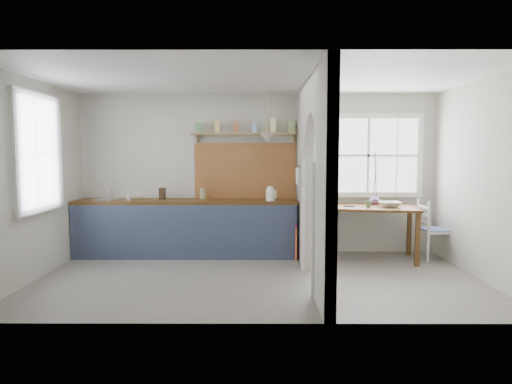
{
  "coord_description": "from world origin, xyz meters",
  "views": [
    {
      "loc": [
        -0.01,
        -5.89,
        1.67
      ],
      "look_at": [
        -0.03,
        0.29,
        1.12
      ],
      "focal_mm": 32.0,
      "sensor_mm": 36.0,
      "label": 1
    }
  ],
  "objects_px": {
    "chair_left": "(312,230)",
    "vase": "(375,199)",
    "kettle": "(270,194)",
    "chair_right": "(435,229)",
    "dining_table": "(373,233)"
  },
  "relations": [
    {
      "from": "dining_table",
      "to": "kettle",
      "type": "distance_m",
      "value": 1.7
    },
    {
      "from": "chair_left",
      "to": "vase",
      "type": "relative_size",
      "value": 5.31
    },
    {
      "from": "dining_table",
      "to": "vase",
      "type": "xyz_separation_m",
      "value": [
        0.07,
        0.23,
        0.5
      ]
    },
    {
      "from": "vase",
      "to": "chair_left",
      "type": "bearing_deg",
      "value": -164.65
    },
    {
      "from": "chair_right",
      "to": "vase",
      "type": "relative_size",
      "value": 5.41
    },
    {
      "from": "kettle",
      "to": "dining_table",
      "type": "bearing_deg",
      "value": 20.31
    },
    {
      "from": "chair_left",
      "to": "kettle",
      "type": "xyz_separation_m",
      "value": [
        -0.64,
        0.12,
        0.56
      ]
    },
    {
      "from": "dining_table",
      "to": "kettle",
      "type": "xyz_separation_m",
      "value": [
        -1.59,
        0.07,
        0.6
      ]
    },
    {
      "from": "chair_left",
      "to": "vase",
      "type": "height_order",
      "value": "vase"
    },
    {
      "from": "chair_right",
      "to": "kettle",
      "type": "relative_size",
      "value": 4.13
    },
    {
      "from": "kettle",
      "to": "vase",
      "type": "xyz_separation_m",
      "value": [
        1.66,
        0.16,
        -0.1
      ]
    },
    {
      "from": "dining_table",
      "to": "vase",
      "type": "bearing_deg",
      "value": 82.22
    },
    {
      "from": "chair_left",
      "to": "vase",
      "type": "bearing_deg",
      "value": 98.17
    },
    {
      "from": "chair_left",
      "to": "kettle",
      "type": "bearing_deg",
      "value": -108.15
    },
    {
      "from": "dining_table",
      "to": "chair_right",
      "type": "xyz_separation_m",
      "value": [
        0.95,
        -0.01,
        0.05
      ]
    }
  ]
}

